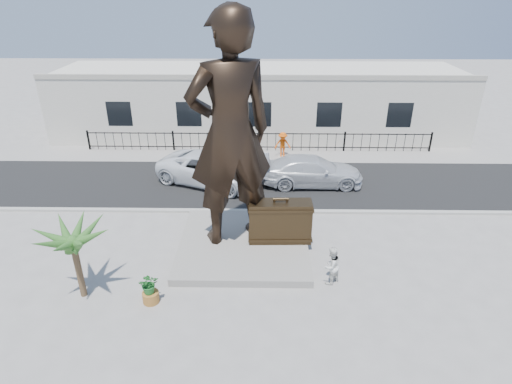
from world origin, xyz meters
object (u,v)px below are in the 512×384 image
(tourist, at_px, (331,266))
(car_white, at_px, (212,169))
(statue, at_px, (230,133))
(suitcase, at_px, (280,221))

(tourist, relative_size, car_white, 0.25)
(statue, bearing_deg, car_white, -97.20)
(statue, relative_size, suitcase, 3.61)
(statue, xyz_separation_m, suitcase, (1.94, -0.25, -3.60))
(statue, bearing_deg, tourist, 123.15)
(tourist, height_order, car_white, car_white)
(suitcase, relative_size, car_white, 0.42)
(suitcase, height_order, car_white, suitcase)
(tourist, bearing_deg, car_white, -98.52)
(suitcase, height_order, tourist, suitcase)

